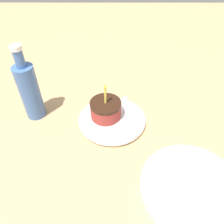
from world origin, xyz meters
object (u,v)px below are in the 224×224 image
(fork, at_px, (129,118))
(plate, at_px, (112,120))
(cake_slice, at_px, (107,109))
(bottle, at_px, (29,90))
(side_plate, at_px, (192,189))

(fork, bearing_deg, plate, -88.49)
(cake_slice, xyz_separation_m, bottle, (-0.02, -0.23, 0.05))
(bottle, distance_m, side_plate, 0.53)
(plate, xyz_separation_m, bottle, (-0.04, -0.25, 0.09))
(cake_slice, bearing_deg, side_plate, 40.33)
(bottle, xyz_separation_m, side_plate, (0.27, 0.44, -0.09))
(fork, bearing_deg, cake_slice, -98.64)
(plate, relative_size, side_plate, 0.85)
(plate, distance_m, side_plate, 0.30)
(bottle, bearing_deg, cake_slice, 84.13)
(fork, xyz_separation_m, bottle, (-0.03, -0.30, 0.08))
(plate, relative_size, cake_slice, 1.70)
(cake_slice, relative_size, fork, 0.67)
(cake_slice, distance_m, side_plate, 0.32)
(fork, distance_m, side_plate, 0.27)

